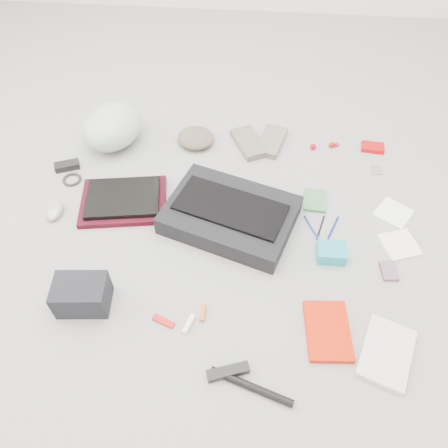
# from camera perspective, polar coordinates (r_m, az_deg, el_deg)

# --- Properties ---
(ground_plane) EXTENTS (4.00, 4.00, 0.00)m
(ground_plane) POSITION_cam_1_polar(r_m,az_deg,el_deg) (1.78, -0.00, -1.03)
(ground_plane) COLOR gray
(messenger_bag) EXTENTS (0.59, 0.50, 0.08)m
(messenger_bag) POSITION_cam_1_polar(r_m,az_deg,el_deg) (1.78, 0.80, 1.19)
(messenger_bag) COLOR black
(messenger_bag) RESTS_ON ground_plane
(bag_flap) EXTENTS (0.48, 0.33, 0.01)m
(bag_flap) POSITION_cam_1_polar(r_m,az_deg,el_deg) (1.75, 0.81, 2.22)
(bag_flap) COLOR black
(bag_flap) RESTS_ON messenger_bag
(laptop_sleeve) EXTENTS (0.40, 0.32, 0.02)m
(laptop_sleeve) POSITION_cam_1_polar(r_m,az_deg,el_deg) (1.92, -12.95, 2.92)
(laptop_sleeve) COLOR #370711
(laptop_sleeve) RESTS_ON ground_plane
(laptop) EXTENTS (0.34, 0.27, 0.02)m
(laptop) POSITION_cam_1_polar(r_m,az_deg,el_deg) (1.91, -13.07, 3.38)
(laptop) COLOR black
(laptop) RESTS_ON laptop_sleeve
(bike_helmet) EXTENTS (0.35, 0.38, 0.19)m
(bike_helmet) POSITION_cam_1_polar(r_m,az_deg,el_deg) (2.18, -14.32, 12.25)
(bike_helmet) COLOR #B0CAC3
(bike_helmet) RESTS_ON ground_plane
(beanie) EXTENTS (0.23, 0.22, 0.06)m
(beanie) POSITION_cam_1_polar(r_m,az_deg,el_deg) (2.16, -3.71, 11.16)
(beanie) COLOR brown
(beanie) RESTS_ON ground_plane
(mitten_left) EXTENTS (0.20, 0.25, 0.03)m
(mitten_left) POSITION_cam_1_polar(r_m,az_deg,el_deg) (2.15, 3.26, 10.53)
(mitten_left) COLOR #6A6156
(mitten_left) RESTS_ON ground_plane
(mitten_right) EXTENTS (0.16, 0.24, 0.03)m
(mitten_right) POSITION_cam_1_polar(r_m,az_deg,el_deg) (2.17, 6.20, 10.67)
(mitten_right) COLOR #75675B
(mitten_right) RESTS_ON ground_plane
(power_brick) EXTENTS (0.12, 0.09, 0.03)m
(power_brick) POSITION_cam_1_polar(r_m,az_deg,el_deg) (2.15, -19.80, 7.17)
(power_brick) COLOR black
(power_brick) RESTS_ON ground_plane
(cable_coil) EXTENTS (0.11, 0.11, 0.01)m
(cable_coil) POSITION_cam_1_polar(r_m,az_deg,el_deg) (2.09, -19.25, 5.52)
(cable_coil) COLOR black
(cable_coil) RESTS_ON ground_plane
(mouse) EXTENTS (0.07, 0.11, 0.04)m
(mouse) POSITION_cam_1_polar(r_m,az_deg,el_deg) (1.96, -21.24, 1.64)
(mouse) COLOR #9D9EA2
(mouse) RESTS_ON ground_plane
(camera_bag) EXTENTS (0.19, 0.15, 0.12)m
(camera_bag) POSITION_cam_1_polar(r_m,az_deg,el_deg) (1.62, -18.08, -8.77)
(camera_bag) COLOR black
(camera_bag) RESTS_ON ground_plane
(multitool) EXTENTS (0.08, 0.05, 0.01)m
(multitool) POSITION_cam_1_polar(r_m,az_deg,el_deg) (1.57, -7.90, -12.47)
(multitool) COLOR #B31114
(multitool) RESTS_ON ground_plane
(toiletry_tube_white) EXTENTS (0.04, 0.08, 0.02)m
(toiletry_tube_white) POSITION_cam_1_polar(r_m,az_deg,el_deg) (1.55, -4.65, -12.87)
(toiletry_tube_white) COLOR white
(toiletry_tube_white) RESTS_ON ground_plane
(toiletry_tube_orange) EXTENTS (0.02, 0.06, 0.02)m
(toiletry_tube_orange) POSITION_cam_1_polar(r_m,az_deg,el_deg) (1.57, -2.73, -11.52)
(toiletry_tube_orange) COLOR #D35624
(toiletry_tube_orange) RESTS_ON ground_plane
(u_lock) EXTENTS (0.14, 0.08, 0.03)m
(u_lock) POSITION_cam_1_polar(r_m,az_deg,el_deg) (1.47, 0.54, -18.75)
(u_lock) COLOR black
(u_lock) RESTS_ON ground_plane
(bike_pump) EXTENTS (0.27, 0.11, 0.03)m
(bike_pump) POSITION_cam_1_polar(r_m,az_deg,el_deg) (1.46, 3.59, -20.44)
(bike_pump) COLOR black
(bike_pump) RESTS_ON ground_plane
(book_red) EXTENTS (0.16, 0.23, 0.02)m
(book_red) POSITION_cam_1_polar(r_m,az_deg,el_deg) (1.57, 13.39, -13.42)
(book_red) COLOR red
(book_red) RESTS_ON ground_plane
(book_white) EXTENTS (0.22, 0.27, 0.02)m
(book_white) POSITION_cam_1_polar(r_m,az_deg,el_deg) (1.59, 20.45, -15.50)
(book_white) COLOR beige
(book_white) RESTS_ON ground_plane
(notepad) EXTENTS (0.10, 0.13, 0.01)m
(notepad) POSITION_cam_1_polar(r_m,az_deg,el_deg) (1.92, 11.79, 3.04)
(notepad) COLOR #3E7346
(notepad) RESTS_ON ground_plane
(pen_blue) EXTENTS (0.07, 0.14, 0.01)m
(pen_blue) POSITION_cam_1_polar(r_m,az_deg,el_deg) (1.82, 11.52, -0.73)
(pen_blue) COLOR navy
(pen_blue) RESTS_ON ground_plane
(pen_black) EXTENTS (0.04, 0.13, 0.01)m
(pen_black) POSITION_cam_1_polar(r_m,az_deg,el_deg) (1.83, 12.51, -0.42)
(pen_black) COLOR black
(pen_black) RESTS_ON ground_plane
(pen_navy) EXTENTS (0.06, 0.14, 0.01)m
(pen_navy) POSITION_cam_1_polar(r_m,az_deg,el_deg) (1.84, 14.00, -0.63)
(pen_navy) COLOR navy
(pen_navy) RESTS_ON ground_plane
(accordion_wallet) EXTENTS (0.11, 0.09, 0.05)m
(accordion_wallet) POSITION_cam_1_polar(r_m,az_deg,el_deg) (1.73, 13.84, -3.64)
(accordion_wallet) COLOR #1F9EB3
(accordion_wallet) RESTS_ON ground_plane
(card_deck) EXTENTS (0.06, 0.09, 0.02)m
(card_deck) POSITION_cam_1_polar(r_m,az_deg,el_deg) (1.77, 20.73, -5.78)
(card_deck) COLOR #765869
(card_deck) RESTS_ON ground_plane
(napkin_top) EXTENTS (0.18, 0.18, 0.01)m
(napkin_top) POSITION_cam_1_polar(r_m,az_deg,el_deg) (1.97, 21.29, 1.37)
(napkin_top) COLOR white
(napkin_top) RESTS_ON ground_plane
(napkin_bottom) EXTENTS (0.17, 0.17, 0.01)m
(napkin_bottom) POSITION_cam_1_polar(r_m,az_deg,el_deg) (1.87, 21.96, -2.50)
(napkin_bottom) COLOR white
(napkin_bottom) RESTS_ON ground_plane
(lollipop_a) EXTENTS (0.04, 0.04, 0.03)m
(lollipop_a) POSITION_cam_1_polar(r_m,az_deg,el_deg) (2.17, 11.55, 9.88)
(lollipop_a) COLOR #A10914
(lollipop_a) RESTS_ON ground_plane
(lollipop_b) EXTENTS (0.04, 0.04, 0.03)m
(lollipop_b) POSITION_cam_1_polar(r_m,az_deg,el_deg) (2.20, 13.88, 10.02)
(lollipop_b) COLOR #A21900
(lollipop_b) RESTS_ON ground_plane
(lollipop_c) EXTENTS (0.03, 0.03, 0.02)m
(lollipop_c) POSITION_cam_1_polar(r_m,az_deg,el_deg) (2.22, 14.50, 10.05)
(lollipop_c) COLOR #AD1B25
(lollipop_c) RESTS_ON ground_plane
(altoids_tin) EXTENTS (0.11, 0.08, 0.02)m
(altoids_tin) POSITION_cam_1_polar(r_m,az_deg,el_deg) (2.25, 18.84, 9.46)
(altoids_tin) COLOR #B4090B
(altoids_tin) RESTS_ON ground_plane
(stamp_sheet) EXTENTS (0.05, 0.06, 0.00)m
(stamp_sheet) POSITION_cam_1_polar(r_m,az_deg,el_deg) (2.14, 19.31, 6.64)
(stamp_sheet) COLOR gray
(stamp_sheet) RESTS_ON ground_plane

